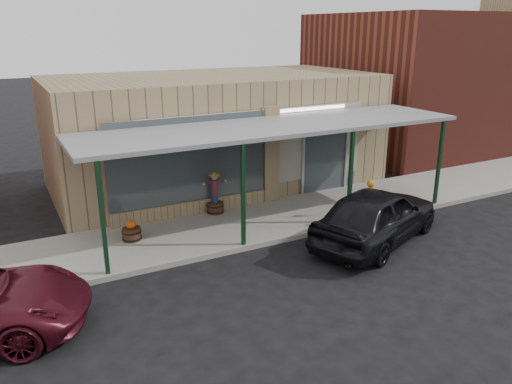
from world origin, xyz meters
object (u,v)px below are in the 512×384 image
barrel_scarecrow (215,199)px  handicap_sign (349,190)px  barrel_pumpkin (132,233)px  parked_sedan (377,215)px

barrel_scarecrow → handicap_sign: 4.28m
barrel_pumpkin → handicap_sign: handicap_sign is taller
barrel_scarecrow → handicap_sign: (3.63, -2.23, 0.39)m
barrel_scarecrow → handicap_sign: bearing=-53.5°
barrel_scarecrow → barrel_pumpkin: size_ratio=2.22×
barrel_pumpkin → parked_sedan: 6.93m
barrel_scarecrow → barrel_pumpkin: barrel_scarecrow is taller
barrel_scarecrow → parked_sedan: 5.13m
handicap_sign → barrel_pumpkin: bearing=154.8°
handicap_sign → parked_sedan: parked_sedan is taller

